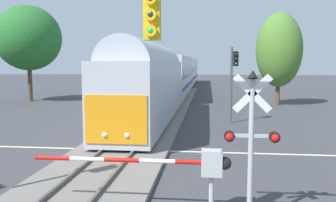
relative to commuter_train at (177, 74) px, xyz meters
The scene contains 10 objects.
ground_plane 29.90m from the commuter_train, 90.01° to the right, with size 220.00×220.00×0.00m, color #3D3D42.
road_centre_stripe 29.90m from the commuter_train, 90.01° to the right, with size 44.00×0.20×0.01m.
railway_track 29.89m from the commuter_train, 90.01° to the right, with size 4.40×80.00×0.32m.
commuter_train is the anchor object (origin of this frame).
crossing_gate_near 36.89m from the commuter_train, 84.55° to the right, with size 5.57×0.40×1.80m.
crossing_signal_mast 37.57m from the commuter_train, 82.27° to the right, with size 1.36×0.44×3.97m.
traffic_signal_near_right 39.17m from the commuter_train, 82.05° to the right, with size 5.07×0.38×6.01m.
traffic_signal_far_side 22.07m from the commuter_train, 75.10° to the right, with size 0.53×0.38×5.22m.
pine_left_background 18.28m from the commuter_train, 148.85° to the right, with size 6.98×6.98×10.23m.
oak_far_right 14.95m from the commuter_train, 42.83° to the right, with size 4.43×4.43×9.01m.
Camera 1 is at (3.96, -16.46, 4.14)m, focal length 38.41 mm.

